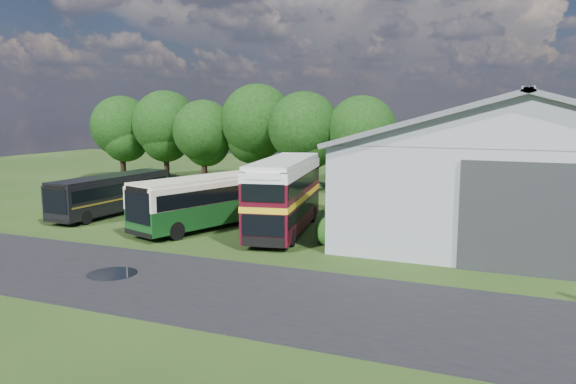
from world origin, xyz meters
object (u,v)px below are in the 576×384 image
at_px(bus_green_single, 216,199).
at_px(storage_shed, 525,159).
at_px(bus_dark_single, 112,194).
at_px(bus_maroon_double, 284,196).

bearing_deg(bus_green_single, storage_shed, 42.62).
height_order(storage_shed, bus_green_single, storage_shed).
bearing_deg(bus_green_single, bus_dark_single, -166.09).
xyz_separation_m(bus_green_single, bus_maroon_double, (4.60, 0.06, 0.49)).
xyz_separation_m(storage_shed, bus_maroon_double, (-12.95, -8.04, -1.99)).
bearing_deg(bus_maroon_double, storage_shed, 20.71).
height_order(bus_maroon_double, bus_dark_single, bus_maroon_double).
xyz_separation_m(bus_green_single, bus_dark_single, (-8.71, 0.60, -0.24)).
bearing_deg(bus_maroon_double, bus_green_single, 169.63).
bearing_deg(storage_shed, bus_maroon_double, -148.17).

